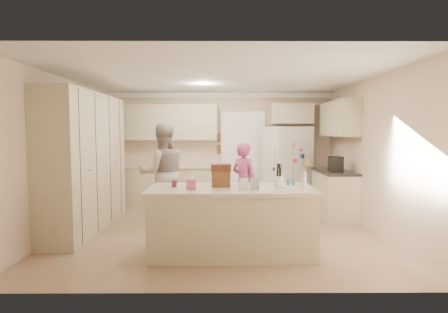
{
  "coord_description": "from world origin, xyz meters",
  "views": [
    {
      "loc": [
        0.06,
        -5.86,
        1.7
      ],
      "look_at": [
        0.1,
        0.35,
        1.25
      ],
      "focal_mm": 28.0,
      "sensor_mm": 36.0,
      "label": 1
    }
  ],
  "objects_px": {
    "teen_boy": "(162,173)",
    "teen_girl": "(244,182)",
    "island_base": "(232,222)",
    "utensil_crock": "(278,182)",
    "refrigerator": "(287,167)",
    "coffee_maker": "(336,164)",
    "tissue_box": "(191,184)",
    "dollhouse_body": "(221,179)"
  },
  "relations": [
    {
      "from": "tissue_box",
      "to": "teen_boy",
      "type": "height_order",
      "value": "teen_boy"
    },
    {
      "from": "coffee_maker",
      "to": "utensil_crock",
      "type": "xyz_separation_m",
      "value": [
        -1.4,
        -1.85,
        -0.07
      ]
    },
    {
      "from": "coffee_maker",
      "to": "utensil_crock",
      "type": "bearing_deg",
      "value": -127.12
    },
    {
      "from": "island_base",
      "to": "teen_girl",
      "type": "relative_size",
      "value": 1.47
    },
    {
      "from": "teen_girl",
      "to": "island_base",
      "type": "bearing_deg",
      "value": 122.21
    },
    {
      "from": "tissue_box",
      "to": "dollhouse_body",
      "type": "xyz_separation_m",
      "value": [
        0.4,
        0.2,
        0.04
      ]
    },
    {
      "from": "coffee_maker",
      "to": "tissue_box",
      "type": "xyz_separation_m",
      "value": [
        -2.6,
        -2.0,
        -0.07
      ]
    },
    {
      "from": "dollhouse_body",
      "to": "teen_boy",
      "type": "xyz_separation_m",
      "value": [
        -1.09,
        1.59,
        -0.11
      ]
    },
    {
      "from": "tissue_box",
      "to": "island_base",
      "type": "bearing_deg",
      "value": 10.3
    },
    {
      "from": "utensil_crock",
      "to": "teen_boy",
      "type": "relative_size",
      "value": 0.08
    },
    {
      "from": "coffee_maker",
      "to": "utensil_crock",
      "type": "height_order",
      "value": "coffee_maker"
    },
    {
      "from": "dollhouse_body",
      "to": "teen_girl",
      "type": "bearing_deg",
      "value": 75.16
    },
    {
      "from": "dollhouse_body",
      "to": "coffee_maker",
      "type": "bearing_deg",
      "value": 39.29
    },
    {
      "from": "refrigerator",
      "to": "teen_girl",
      "type": "bearing_deg",
      "value": -151.66
    },
    {
      "from": "teen_boy",
      "to": "utensil_crock",
      "type": "bearing_deg",
      "value": 120.37
    },
    {
      "from": "refrigerator",
      "to": "island_base",
      "type": "height_order",
      "value": "refrigerator"
    },
    {
      "from": "island_base",
      "to": "tissue_box",
      "type": "bearing_deg",
      "value": -169.7
    },
    {
      "from": "utensil_crock",
      "to": "teen_girl",
      "type": "bearing_deg",
      "value": 102.5
    },
    {
      "from": "teen_girl",
      "to": "refrigerator",
      "type": "bearing_deg",
      "value": -86.99
    },
    {
      "from": "island_base",
      "to": "utensil_crock",
      "type": "height_order",
      "value": "utensil_crock"
    },
    {
      "from": "refrigerator",
      "to": "utensil_crock",
      "type": "height_order",
      "value": "refrigerator"
    },
    {
      "from": "refrigerator",
      "to": "teen_boy",
      "type": "xyz_separation_m",
      "value": [
        -2.58,
        -1.37,
        0.02
      ]
    },
    {
      "from": "teen_girl",
      "to": "tissue_box",
      "type": "bearing_deg",
      "value": 106.95
    },
    {
      "from": "refrigerator",
      "to": "coffee_maker",
      "type": "distance_m",
      "value": 1.37
    },
    {
      "from": "refrigerator",
      "to": "teen_boy",
      "type": "distance_m",
      "value": 2.92
    },
    {
      "from": "tissue_box",
      "to": "dollhouse_body",
      "type": "distance_m",
      "value": 0.45
    },
    {
      "from": "coffee_maker",
      "to": "utensil_crock",
      "type": "distance_m",
      "value": 2.32
    },
    {
      "from": "coffee_maker",
      "to": "teen_boy",
      "type": "relative_size",
      "value": 0.16
    },
    {
      "from": "island_base",
      "to": "dollhouse_body",
      "type": "bearing_deg",
      "value": 146.31
    },
    {
      "from": "coffee_maker",
      "to": "dollhouse_body",
      "type": "relative_size",
      "value": 1.15
    },
    {
      "from": "teen_boy",
      "to": "tissue_box",
      "type": "bearing_deg",
      "value": 92.41
    },
    {
      "from": "utensil_crock",
      "to": "refrigerator",
      "type": "bearing_deg",
      "value": 77.13
    },
    {
      "from": "refrigerator",
      "to": "tissue_box",
      "type": "bearing_deg",
      "value": -144.12
    },
    {
      "from": "tissue_box",
      "to": "teen_boy",
      "type": "distance_m",
      "value": 1.92
    },
    {
      "from": "island_base",
      "to": "teen_boy",
      "type": "xyz_separation_m",
      "value": [
        -1.24,
        1.69,
        0.48
      ]
    },
    {
      "from": "teen_boy",
      "to": "coffee_maker",
      "type": "bearing_deg",
      "value": 164.93
    },
    {
      "from": "island_base",
      "to": "teen_girl",
      "type": "xyz_separation_m",
      "value": [
        0.28,
        1.72,
        0.31
      ]
    },
    {
      "from": "dollhouse_body",
      "to": "teen_boy",
      "type": "distance_m",
      "value": 1.93
    },
    {
      "from": "island_base",
      "to": "dollhouse_body",
      "type": "distance_m",
      "value": 0.62
    },
    {
      "from": "tissue_box",
      "to": "teen_boy",
      "type": "relative_size",
      "value": 0.08
    },
    {
      "from": "teen_boy",
      "to": "teen_girl",
      "type": "relative_size",
      "value": 1.23
    },
    {
      "from": "teen_girl",
      "to": "teen_boy",
      "type": "bearing_deg",
      "value": 42.73
    }
  ]
}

